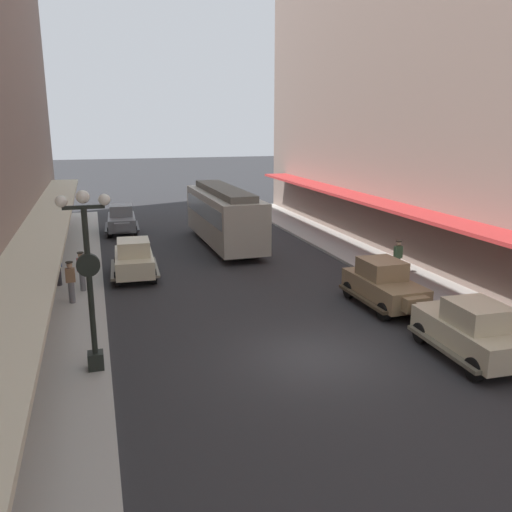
{
  "coord_description": "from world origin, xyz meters",
  "views": [
    {
      "loc": [
        -6.08,
        -13.77,
        7.01
      ],
      "look_at": [
        0.0,
        6.0,
        1.8
      ],
      "focal_mm": 36.87,
      "sensor_mm": 36.0,
      "label": 1
    }
  ],
  "objects_px": {
    "parked_car_0": "(122,219)",
    "streetcar": "(224,214)",
    "parked_car_1": "(471,329)",
    "fire_hydrant": "(499,325)",
    "lamp_post_with_clock": "(89,274)",
    "pedestrian_0": "(398,258)",
    "parked_car_2": "(384,283)",
    "parked_car_3": "(134,258)",
    "pedestrian_2": "(32,330)",
    "pedestrian_3": "(71,282)",
    "pedestrian_4": "(82,271)",
    "pedestrian_1": "(58,267)"
  },
  "relations": [
    {
      "from": "parked_car_0",
      "to": "streetcar",
      "type": "bearing_deg",
      "value": -45.43
    },
    {
      "from": "parked_car_1",
      "to": "fire_hydrant",
      "type": "xyz_separation_m",
      "value": [
        1.76,
        0.76,
        -0.38
      ]
    },
    {
      "from": "lamp_post_with_clock",
      "to": "pedestrian_0",
      "type": "distance_m",
      "value": 14.84
    },
    {
      "from": "parked_car_2",
      "to": "parked_car_3",
      "type": "height_order",
      "value": "same"
    },
    {
      "from": "parked_car_1",
      "to": "parked_car_2",
      "type": "xyz_separation_m",
      "value": [
        -0.08,
        4.98,
        0.0
      ]
    },
    {
      "from": "lamp_post_with_clock",
      "to": "pedestrian_2",
      "type": "xyz_separation_m",
      "value": [
        -1.79,
        1.42,
        -2.0
      ]
    },
    {
      "from": "pedestrian_0",
      "to": "lamp_post_with_clock",
      "type": "bearing_deg",
      "value": -156.52
    },
    {
      "from": "pedestrian_2",
      "to": "pedestrian_3",
      "type": "height_order",
      "value": "pedestrian_3"
    },
    {
      "from": "parked_car_1",
      "to": "pedestrian_0",
      "type": "distance_m",
      "value": 8.51
    },
    {
      "from": "parked_car_3",
      "to": "lamp_post_with_clock",
      "type": "distance_m",
      "value": 10.11
    },
    {
      "from": "parked_car_1",
      "to": "streetcar",
      "type": "distance_m",
      "value": 17.55
    },
    {
      "from": "parked_car_1",
      "to": "pedestrian_4",
      "type": "height_order",
      "value": "parked_car_1"
    },
    {
      "from": "pedestrian_0",
      "to": "pedestrian_4",
      "type": "height_order",
      "value": "same"
    },
    {
      "from": "parked_car_0",
      "to": "pedestrian_2",
      "type": "relative_size",
      "value": 2.63
    },
    {
      "from": "pedestrian_0",
      "to": "pedestrian_4",
      "type": "distance_m",
      "value": 14.07
    },
    {
      "from": "pedestrian_2",
      "to": "pedestrian_3",
      "type": "distance_m",
      "value": 4.96
    },
    {
      "from": "parked_car_2",
      "to": "lamp_post_with_clock",
      "type": "bearing_deg",
      "value": -166.12
    },
    {
      "from": "pedestrian_4",
      "to": "pedestrian_3",
      "type": "bearing_deg",
      "value": -104.4
    },
    {
      "from": "parked_car_3",
      "to": "streetcar",
      "type": "height_order",
      "value": "streetcar"
    },
    {
      "from": "parked_car_2",
      "to": "pedestrian_0",
      "type": "height_order",
      "value": "parked_car_2"
    },
    {
      "from": "pedestrian_4",
      "to": "parked_car_0",
      "type": "bearing_deg",
      "value": 79.68
    },
    {
      "from": "fire_hydrant",
      "to": "pedestrian_3",
      "type": "height_order",
      "value": "pedestrian_3"
    },
    {
      "from": "parked_car_0",
      "to": "fire_hydrant",
      "type": "bearing_deg",
      "value": -63.76
    },
    {
      "from": "streetcar",
      "to": "pedestrian_0",
      "type": "relative_size",
      "value": 5.77
    },
    {
      "from": "pedestrian_0",
      "to": "pedestrian_3",
      "type": "bearing_deg",
      "value": 178.27
    },
    {
      "from": "parked_car_1",
      "to": "pedestrian_4",
      "type": "relative_size",
      "value": 2.58
    },
    {
      "from": "pedestrian_0",
      "to": "pedestrian_1",
      "type": "relative_size",
      "value": 1.02
    },
    {
      "from": "parked_car_3",
      "to": "pedestrian_1",
      "type": "xyz_separation_m",
      "value": [
        -3.3,
        -0.84,
        0.05
      ]
    },
    {
      "from": "parked_car_2",
      "to": "parked_car_3",
      "type": "xyz_separation_m",
      "value": [
        -9.07,
        7.04,
        0.0
      ]
    },
    {
      "from": "parked_car_1",
      "to": "parked_car_3",
      "type": "bearing_deg",
      "value": 127.28
    },
    {
      "from": "parked_car_1",
      "to": "parked_car_3",
      "type": "distance_m",
      "value": 15.1
    },
    {
      "from": "lamp_post_with_clock",
      "to": "parked_car_0",
      "type": "bearing_deg",
      "value": 84.79
    },
    {
      "from": "pedestrian_4",
      "to": "pedestrian_0",
      "type": "bearing_deg",
      "value": -7.96
    },
    {
      "from": "lamp_post_with_clock",
      "to": "pedestrian_2",
      "type": "distance_m",
      "value": 3.04
    },
    {
      "from": "parked_car_1",
      "to": "pedestrian_2",
      "type": "distance_m",
      "value": 13.31
    },
    {
      "from": "parked_car_2",
      "to": "streetcar",
      "type": "distance_m",
      "value": 12.71
    },
    {
      "from": "lamp_post_with_clock",
      "to": "pedestrian_0",
      "type": "relative_size",
      "value": 3.09
    },
    {
      "from": "pedestrian_3",
      "to": "parked_car_2",
      "type": "bearing_deg",
      "value": -17.02
    },
    {
      "from": "parked_car_1",
      "to": "lamp_post_with_clock",
      "type": "xyz_separation_m",
      "value": [
        -10.99,
        2.28,
        2.04
      ]
    },
    {
      "from": "parked_car_0",
      "to": "pedestrian_1",
      "type": "relative_size",
      "value": 2.63
    },
    {
      "from": "lamp_post_with_clock",
      "to": "pedestrian_4",
      "type": "distance_m",
      "value": 8.06
    },
    {
      "from": "streetcar",
      "to": "pedestrian_3",
      "type": "relative_size",
      "value": 5.77
    },
    {
      "from": "pedestrian_0",
      "to": "parked_car_2",
      "type": "bearing_deg",
      "value": -129.22
    },
    {
      "from": "lamp_post_with_clock",
      "to": "fire_hydrant",
      "type": "relative_size",
      "value": 6.29
    },
    {
      "from": "parked_car_0",
      "to": "parked_car_2",
      "type": "height_order",
      "value": "same"
    },
    {
      "from": "pedestrian_0",
      "to": "pedestrian_3",
      "type": "distance_m",
      "value": 14.33
    },
    {
      "from": "pedestrian_4",
      "to": "streetcar",
      "type": "bearing_deg",
      "value": 41.88
    },
    {
      "from": "parked_car_1",
      "to": "pedestrian_0",
      "type": "relative_size",
      "value": 2.58
    },
    {
      "from": "parked_car_0",
      "to": "parked_car_2",
      "type": "relative_size",
      "value": 1.01
    },
    {
      "from": "parked_car_1",
      "to": "pedestrian_3",
      "type": "distance_m",
      "value": 14.6
    }
  ]
}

